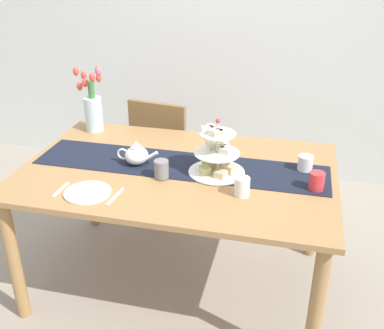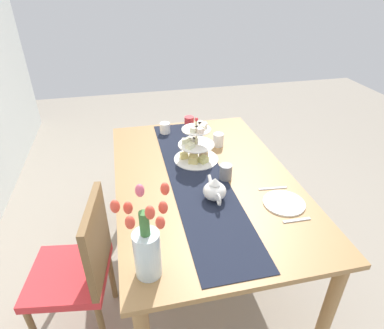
{
  "view_description": "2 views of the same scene",
  "coord_description": "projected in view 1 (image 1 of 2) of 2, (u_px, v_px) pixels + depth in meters",
  "views": [
    {
      "loc": [
        0.59,
        -2.14,
        1.89
      ],
      "look_at": [
        0.09,
        -0.05,
        0.83
      ],
      "focal_mm": 42.78,
      "sensor_mm": 36.0,
      "label": 1
    },
    {
      "loc": [
        -1.64,
        0.44,
        1.89
      ],
      "look_at": [
        0.05,
        0.07,
        0.84
      ],
      "focal_mm": 30.46,
      "sensor_mm": 36.0,
      "label": 2
    }
  ],
  "objects": [
    {
      "name": "dining_table",
      "position": [
        178.0,
        184.0,
        2.52
      ],
      "size": [
        1.69,
        1.09,
        0.78
      ],
      "color": "#A37747",
      "rests_on": "ground_plane"
    },
    {
      "name": "ground_plane",
      "position": [
        180.0,
        281.0,
        2.82
      ],
      "size": [
        8.0,
        8.0,
        0.0
      ],
      "primitive_type": "plane",
      "color": "gray"
    },
    {
      "name": "table_runner",
      "position": [
        180.0,
        165.0,
        2.52
      ],
      "size": [
        1.61,
        0.34,
        0.0
      ],
      "primitive_type": "cube",
      "color": "black",
      "rests_on": "dining_table"
    },
    {
      "name": "mug_orange",
      "position": [
        317.0,
        181.0,
        2.25
      ],
      "size": [
        0.08,
        0.08,
        0.09
      ],
      "primitive_type": "cylinder",
      "color": "red",
      "rests_on": "dining_table"
    },
    {
      "name": "mug_white_text",
      "position": [
        242.0,
        187.0,
        2.2
      ],
      "size": [
        0.08,
        0.08,
        0.09
      ],
      "primitive_type": "cylinder",
      "color": "white",
      "rests_on": "dining_table"
    },
    {
      "name": "cream_jug",
      "position": [
        305.0,
        163.0,
        2.45
      ],
      "size": [
        0.08,
        0.08,
        0.08
      ],
      "primitive_type": "cylinder",
      "color": "white",
      "rests_on": "dining_table"
    },
    {
      "name": "teapot",
      "position": [
        136.0,
        155.0,
        2.5
      ],
      "size": [
        0.24,
        0.13,
        0.14
      ],
      "color": "white",
      "rests_on": "table_runner"
    },
    {
      "name": "chair_left",
      "position": [
        165.0,
        151.0,
        3.34
      ],
      "size": [
        0.48,
        0.48,
        0.91
      ],
      "color": "brown",
      "rests_on": "ground_plane"
    },
    {
      "name": "tulip_vase",
      "position": [
        93.0,
        107.0,
        2.91
      ],
      "size": [
        0.18,
        0.23,
        0.42
      ],
      "color": "silver",
      "rests_on": "dining_table"
    },
    {
      "name": "dinner_plate_left",
      "position": [
        88.0,
        193.0,
        2.24
      ],
      "size": [
        0.23,
        0.23,
        0.01
      ],
      "primitive_type": "cylinder",
      "color": "white",
      "rests_on": "dining_table"
    },
    {
      "name": "knife_left",
      "position": [
        115.0,
        196.0,
        2.21
      ],
      "size": [
        0.03,
        0.17,
        0.01
      ],
      "primitive_type": "cube",
      "rotation": [
        0.0,
        0.0,
        -0.09
      ],
      "color": "silver",
      "rests_on": "dining_table"
    },
    {
      "name": "mug_grey",
      "position": [
        161.0,
        169.0,
        2.36
      ],
      "size": [
        0.08,
        0.08,
        0.09
      ],
      "primitive_type": "cylinder",
      "color": "slate",
      "rests_on": "table_runner"
    },
    {
      "name": "room_wall_rear",
      "position": [
        230.0,
        22.0,
        3.68
      ],
      "size": [
        6.0,
        0.08,
        2.6
      ],
      "primitive_type": "cube",
      "color": "silver",
      "rests_on": "ground_plane"
    },
    {
      "name": "tiered_cake_stand",
      "position": [
        217.0,
        156.0,
        2.39
      ],
      "size": [
        0.3,
        0.3,
        0.3
      ],
      "color": "beige",
      "rests_on": "table_runner"
    },
    {
      "name": "fork_left",
      "position": [
        61.0,
        189.0,
        2.27
      ],
      "size": [
        0.02,
        0.15,
        0.01
      ],
      "primitive_type": "cube",
      "rotation": [
        0.0,
        0.0,
        -0.02
      ],
      "color": "silver",
      "rests_on": "dining_table"
    }
  ]
}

